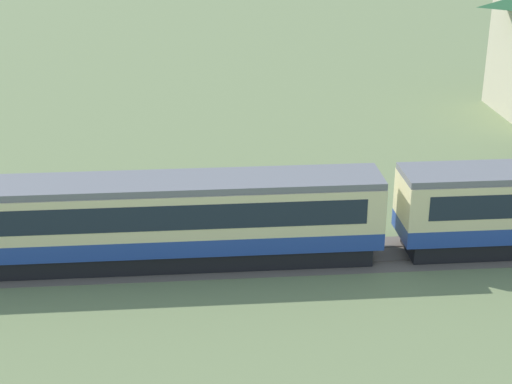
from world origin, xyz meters
The scene contains 2 objects.
passenger_train centered at (-21.32, -0.52, 2.24)m, with size 111.77×2.85×4.03m.
railway_track centered at (-22.32, -0.52, 0.01)m, with size 164.90×3.60×0.04m.
Camera 1 is at (-19.12, -32.35, 16.42)m, focal length 55.00 mm.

